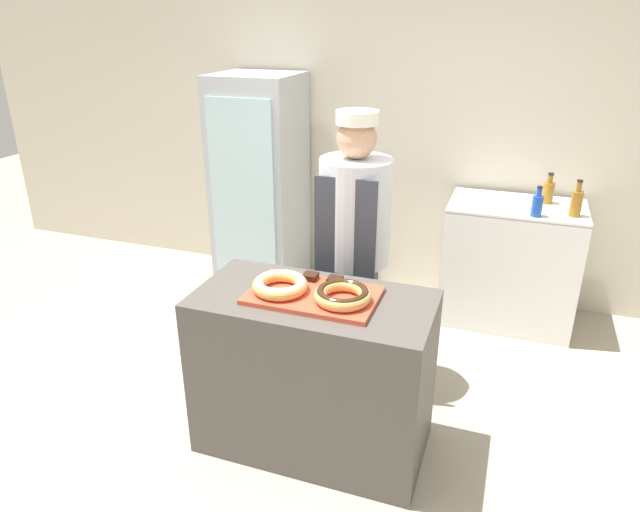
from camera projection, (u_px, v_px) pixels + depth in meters
ground_plane at (314, 440)px, 3.13m from camera, size 14.00×14.00×0.00m
wall_back at (407, 126)px, 4.44m from camera, size 8.00×0.06×2.70m
display_counter at (314, 373)px, 2.96m from camera, size 1.18×0.60×0.88m
serving_tray at (313, 295)px, 2.78m from camera, size 0.63×0.39×0.02m
donut_light_glaze at (280, 284)px, 2.78m from camera, size 0.27×0.27×0.07m
donut_chocolate_glaze at (343, 294)px, 2.68m from camera, size 0.27×0.27×0.07m
brownie_back_left at (310, 277)px, 2.91m from camera, size 0.07×0.07×0.03m
brownie_back_right at (335, 280)px, 2.87m from camera, size 0.07×0.07×0.03m
baker_person at (354, 251)px, 3.33m from camera, size 0.41×0.41×1.68m
beverage_fridge at (260, 184)px, 4.65m from camera, size 0.65×0.64×1.74m
chest_freezer at (510, 263)px, 4.20m from camera, size 0.93×0.59×0.92m
bottle_amber at (576, 202)px, 3.75m from camera, size 0.08×0.08×0.25m
bottle_blue at (537, 205)px, 3.76m from camera, size 0.07×0.07×0.21m
bottle_amber_b at (548, 192)px, 4.02m from camera, size 0.08×0.08×0.22m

